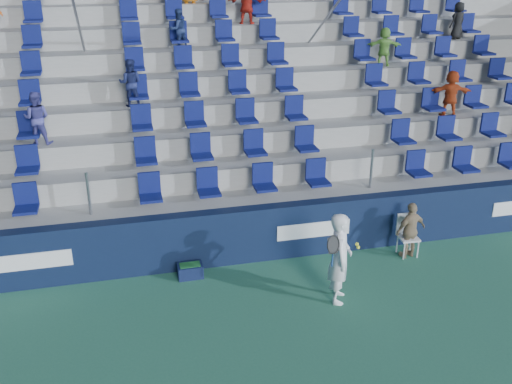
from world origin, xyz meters
TOP-DOWN VIEW (x-y plane):
  - ground at (0.00, 0.00)m, footprint 70.00×70.00m
  - sponsor_wall at (0.00, 3.15)m, footprint 24.00×0.32m
  - grandstand at (-0.01, 8.24)m, footprint 24.00×8.17m
  - tennis_player at (1.42, 1.30)m, footprint 0.71×0.75m
  - line_judge_chair at (3.49, 2.64)m, footprint 0.42×0.43m
  - line_judge at (3.49, 2.50)m, footprint 0.78×0.45m
  - ball_bin at (-1.17, 2.75)m, footprint 0.50×0.33m

SIDE VIEW (x-z plane):
  - ground at x=0.00m, z-range 0.00..0.00m
  - ball_bin at x=-1.17m, z-range 0.01..0.29m
  - line_judge_chair at x=3.49m, z-range 0.06..0.98m
  - sponsor_wall at x=0.00m, z-range 0.00..1.20m
  - line_judge at x=3.49m, z-range 0.00..1.25m
  - tennis_player at x=1.42m, z-range 0.00..1.77m
  - grandstand at x=-0.01m, z-range -1.18..5.45m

